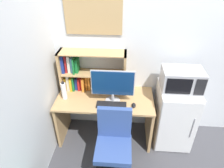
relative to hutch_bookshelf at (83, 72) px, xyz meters
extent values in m
cube|color=silver|center=(1.61, 0.13, 0.29)|extent=(6.40, 0.04, 2.60)
cube|color=tan|center=(0.32, -0.20, -0.29)|extent=(1.31, 0.62, 0.03)
cube|color=tan|center=(-0.32, -0.20, -0.66)|extent=(0.04, 0.56, 0.70)
cube|color=tan|center=(0.96, -0.20, -0.66)|extent=(0.04, 0.56, 0.70)
cube|color=tan|center=(-0.29, -0.01, 0.01)|extent=(0.03, 0.25, 0.58)
cube|color=tan|center=(0.57, -0.01, 0.01)|extent=(0.03, 0.25, 0.58)
cube|color=tan|center=(0.14, -0.01, 0.30)|extent=(0.90, 0.25, 0.01)
cube|color=tan|center=(0.14, -0.01, 0.00)|extent=(0.83, 0.25, 0.01)
cube|color=gold|center=(-0.26, 0.02, -0.19)|extent=(0.04, 0.15, 0.18)
cube|color=silver|center=(-0.21, 0.01, -0.16)|extent=(0.04, 0.18, 0.24)
cube|color=gold|center=(-0.17, 0.00, -0.18)|extent=(0.03, 0.20, 0.20)
cube|color=#197233|center=(-0.14, 0.01, -0.17)|extent=(0.03, 0.19, 0.21)
cube|color=navy|center=(-0.11, 0.02, -0.19)|extent=(0.04, 0.15, 0.17)
cube|color=#B21E1E|center=(-0.07, 0.01, -0.19)|extent=(0.03, 0.17, 0.19)
cube|color=#B21E1E|center=(-0.03, 0.02, -0.18)|extent=(0.03, 0.15, 0.19)
cube|color=orange|center=(0.00, 0.00, -0.17)|extent=(0.03, 0.20, 0.21)
cube|color=orange|center=(0.04, 0.02, -0.16)|extent=(0.03, 0.14, 0.24)
cube|color=orange|center=(0.08, 0.02, -0.17)|extent=(0.03, 0.14, 0.22)
cube|color=navy|center=(-0.26, 0.01, 0.13)|extent=(0.04, 0.18, 0.25)
cube|color=#B21E1E|center=(-0.22, 0.02, 0.12)|extent=(0.02, 0.15, 0.24)
cube|color=silver|center=(-0.18, 0.02, 0.12)|extent=(0.04, 0.15, 0.24)
cube|color=teal|center=(-0.14, 0.01, 0.11)|extent=(0.03, 0.16, 0.22)
cube|color=#197233|center=(-0.11, 0.00, 0.11)|extent=(0.02, 0.20, 0.22)
cube|color=#197233|center=(-0.07, 0.02, 0.10)|extent=(0.03, 0.15, 0.20)
cylinder|color=#B7B7BC|center=(0.43, -0.27, -0.27)|extent=(0.20, 0.20, 0.02)
cylinder|color=#B7B7BC|center=(0.43, -0.27, -0.21)|extent=(0.04, 0.04, 0.10)
cube|color=#B7B7BC|center=(0.43, -0.26, 0.01)|extent=(0.55, 0.01, 0.36)
cube|color=navy|center=(0.43, -0.27, 0.01)|extent=(0.53, 0.02, 0.33)
cube|color=black|center=(0.42, -0.36, -0.27)|extent=(0.39, 0.14, 0.02)
ellipsoid|color=black|center=(0.71, -0.35, -0.26)|extent=(0.05, 0.10, 0.03)
cylinder|color=silver|center=(-0.22, -0.25, -0.16)|extent=(0.07, 0.07, 0.24)
cylinder|color=black|center=(-0.22, -0.25, -0.03)|extent=(0.04, 0.04, 0.02)
cube|color=white|center=(1.29, -0.18, -0.55)|extent=(0.50, 0.53, 0.92)
cube|color=white|center=(1.29, -0.45, -0.55)|extent=(0.48, 0.01, 0.88)
cylinder|color=#B2B2B7|center=(1.47, -0.47, -0.50)|extent=(0.01, 0.01, 0.32)
cube|color=#ADADB2|center=(1.29, -0.18, 0.05)|extent=(0.50, 0.33, 0.27)
cube|color=black|center=(1.22, -0.35, 0.05)|extent=(0.30, 0.01, 0.21)
cube|color=black|center=(1.47, -0.35, 0.05)|extent=(0.12, 0.01, 0.22)
cylinder|color=black|center=(0.48, -0.85, -0.76)|extent=(0.04, 0.04, 0.45)
cube|color=#334C8C|center=(0.48, -0.85, -0.51)|extent=(0.41, 0.41, 0.07)
cube|color=#334C8C|center=(0.48, -0.67, -0.27)|extent=(0.39, 0.06, 0.42)
cube|color=tan|center=(0.17, 0.10, 0.74)|extent=(0.71, 0.02, 0.48)
camera|label=1|loc=(0.58, -2.34, 1.35)|focal=31.78mm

